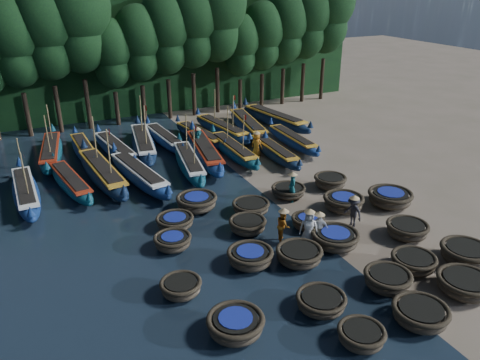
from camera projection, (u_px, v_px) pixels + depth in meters
name	position (u px, v px, depth m)	size (l,w,h in m)	color
ground	(286.00, 212.00, 25.10)	(120.00, 120.00, 0.00)	#816F5E
foliage_wall	(154.00, 55.00, 42.43)	(40.00, 3.00, 10.00)	black
coracle_2	(361.00, 336.00, 15.99)	(2.03, 2.03, 0.66)	#4D4130
coracle_3	(420.00, 314.00, 16.97)	(2.48, 2.48, 0.71)	#4D4130
coracle_4	(465.00, 284.00, 18.57)	(2.73, 2.73, 0.75)	#4D4130
coracle_5	(236.00, 325.00, 16.40)	(2.47, 2.47, 0.77)	#4D4130
coracle_6	(321.00, 302.00, 17.67)	(2.11, 2.11, 0.64)	#4D4130
coracle_7	(388.00, 280.00, 18.80)	(2.01, 2.01, 0.78)	#4D4130
coracle_8	(414.00, 262.00, 20.06)	(2.33, 2.33, 0.70)	#4D4130
coracle_9	(465.00, 253.00, 20.54)	(2.20, 2.20, 0.82)	#4D4130
coracle_10	(181.00, 287.00, 18.47)	(1.92, 1.92, 0.67)	#4D4130
coracle_11	(250.00, 257.00, 20.36)	(2.49, 2.49, 0.75)	#4D4130
coracle_12	(299.00, 255.00, 20.52)	(2.56, 2.56, 0.74)	#4D4130
coracle_13	(335.00, 238.00, 21.74)	(2.54, 2.54, 0.79)	#4D4130
coracle_14	(407.00, 229.00, 22.55)	(2.47, 2.47, 0.76)	#4D4130
coracle_15	(173.00, 241.00, 21.62)	(2.14, 2.14, 0.68)	#4D4130
coracle_16	(248.00, 225.00, 22.98)	(1.88, 1.88, 0.73)	#4D4130
coracle_17	(308.00, 221.00, 23.40)	(2.02, 2.02, 0.64)	#4D4130
coracle_18	(343.00, 202.00, 25.12)	(2.21, 2.21, 0.85)	#4D4130
coracle_19	(390.00, 198.00, 25.66)	(2.98, 2.98, 0.84)	#4D4130
coracle_20	(175.00, 221.00, 23.41)	(1.96, 1.96, 0.64)	#4D4130
coracle_21	(197.00, 202.00, 25.16)	(2.70, 2.70, 0.83)	#4D4130
coracle_22	(251.00, 207.00, 24.85)	(2.45, 2.45, 0.67)	#4D4130
coracle_23	(288.00, 191.00, 26.71)	(2.03, 2.03, 0.64)	#4D4130
coracle_24	(330.00, 181.00, 27.78)	(2.20, 2.20, 0.78)	#4D4130
long_boat_0	(26.00, 192.00, 26.21)	(1.57, 7.91, 3.36)	navy
long_boat_1	(71.00, 182.00, 27.56)	(2.40, 7.34, 1.31)	#10505B
long_boat_2	(102.00, 173.00, 28.54)	(2.34, 9.00, 3.84)	#111F3E
long_boat_3	(139.00, 174.00, 28.44)	(2.71, 8.41, 1.50)	navy
long_boat_4	(189.00, 163.00, 30.28)	(2.71, 7.96, 3.43)	#10505B
long_boat_5	(205.00, 152.00, 31.93)	(3.08, 9.05, 1.61)	navy
long_boat_6	(233.00, 150.00, 32.51)	(1.55, 7.97, 3.39)	#10505B
long_boat_7	(274.00, 151.00, 32.37)	(1.67, 7.52, 1.32)	#111F3E
long_boat_8	(292.00, 140.00, 34.62)	(1.53, 7.38, 1.30)	navy
long_boat_9	(51.00, 152.00, 32.06)	(2.62, 8.30, 3.56)	#10505B
long_boat_10	(84.00, 150.00, 32.64)	(1.49, 7.41, 1.30)	navy
long_boat_11	(115.00, 148.00, 32.76)	(2.31, 7.90, 1.40)	navy
long_boat_12	(143.00, 143.00, 33.52)	(2.98, 8.81, 3.79)	#111F3E
long_boat_13	(164.00, 138.00, 34.90)	(1.79, 7.53, 1.33)	navy
long_boat_14	(200.00, 135.00, 35.55)	(2.39, 7.41, 1.32)	#111F3E
long_boat_15	(222.00, 129.00, 36.87)	(2.46, 8.17, 3.50)	navy
long_boat_16	(248.00, 125.00, 37.59)	(3.05, 8.88, 1.58)	navy
long_boat_17	(275.00, 119.00, 39.27)	(2.96, 9.00, 1.60)	#111F3E
fisherman_0	(309.00, 227.00, 21.76)	(1.03, 0.93, 1.97)	silver
fisherman_1	(292.00, 186.00, 25.92)	(0.53, 0.69, 1.90)	#175B61
fisherman_2	(283.00, 224.00, 22.12)	(0.86, 0.96, 1.82)	orange
fisherman_3	(353.00, 211.00, 23.36)	(0.78, 1.15, 1.84)	black
fisherman_4	(319.00, 226.00, 22.05)	(0.92, 0.82, 1.70)	silver
fisherman_5	(198.00, 140.00, 33.18)	(0.84, 1.74, 2.00)	#175B61
fisherman_6	(257.00, 144.00, 32.52)	(0.90, 1.01, 1.93)	orange
tree_2	(13.00, 40.00, 34.04)	(4.51, 4.51, 10.63)	black
tree_3	(45.00, 29.00, 34.69)	(4.92, 4.92, 11.60)	black
tree_4	(76.00, 18.00, 35.34)	(5.34, 5.34, 12.58)	black
tree_5	(111.00, 53.00, 37.35)	(3.68, 3.68, 8.68)	black
tree_6	(139.00, 42.00, 38.00)	(4.09, 4.09, 9.65)	black
tree_7	(165.00, 32.00, 38.65)	(4.51, 4.51, 10.63)	black
tree_8	(191.00, 23.00, 39.30)	(4.92, 4.92, 11.60)	black
tree_9	(216.00, 13.00, 39.95)	(5.34, 5.34, 12.58)	black
tree_10	(240.00, 44.00, 41.96)	(3.68, 3.68, 8.68)	black
tree_11	(263.00, 35.00, 42.61)	(4.09, 4.09, 9.65)	black
tree_12	(285.00, 26.00, 43.26)	(4.51, 4.51, 10.63)	black
tree_13	(306.00, 18.00, 43.91)	(4.92, 4.92, 11.60)	black
tree_14	(327.00, 9.00, 44.56)	(5.34, 5.34, 12.58)	black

